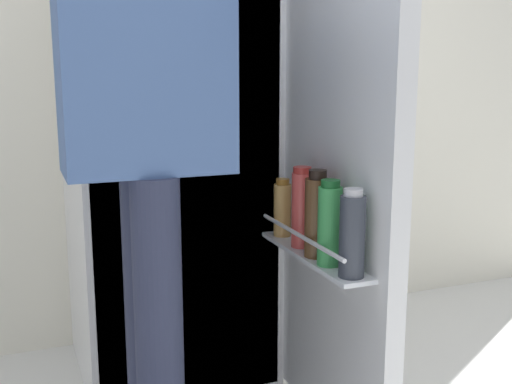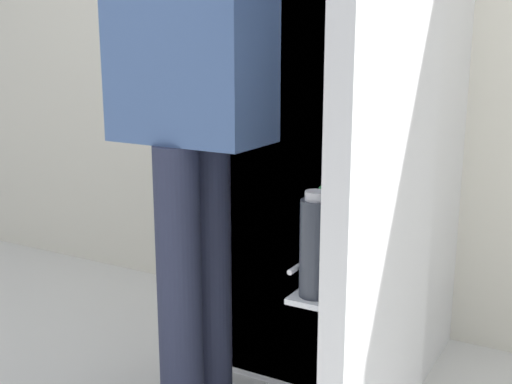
{
  "view_description": "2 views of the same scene",
  "coord_description": "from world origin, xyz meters",
  "views": [
    {
      "loc": [
        -0.52,
        -1.6,
        1.09
      ],
      "look_at": [
        0.09,
        -0.08,
        0.76
      ],
      "focal_mm": 45.2,
      "sensor_mm": 36.0,
      "label": 1
    },
    {
      "loc": [
        0.79,
        -1.43,
        1.09
      ],
      "look_at": [
        -0.02,
        -0.01,
        0.7
      ],
      "focal_mm": 45.87,
      "sensor_mm": 36.0,
      "label": 2
    }
  ],
  "objects": [
    {
      "name": "refrigerator",
      "position": [
        0.03,
        0.5,
        0.82
      ],
      "size": [
        0.69,
        1.21,
        1.64
      ],
      "color": "white",
      "rests_on": "ground_plane"
    },
    {
      "name": "person",
      "position": [
        -0.18,
        -0.05,
        0.98
      ],
      "size": [
        0.52,
        0.72,
        1.65
      ],
      "color": "#2D334C",
      "rests_on": "ground_plane"
    }
  ]
}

